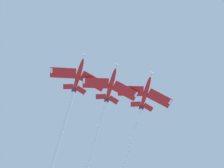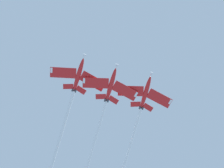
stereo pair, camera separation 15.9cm
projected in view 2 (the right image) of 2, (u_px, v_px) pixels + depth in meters
The scene contains 3 objects.
jet_inner_left at pixel (138, 119), 166.88m from camera, with size 43.83×29.76×11.05m.
jet_centre at pixel (103, 113), 164.24m from camera, with size 48.28×31.66×12.43m.
jet_inner_right at pixel (67, 115), 164.87m from camera, with size 51.52×32.55×13.43m.
Camera 2 is at (35.44, -36.51, 1.69)m, focal length 75.28 mm.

